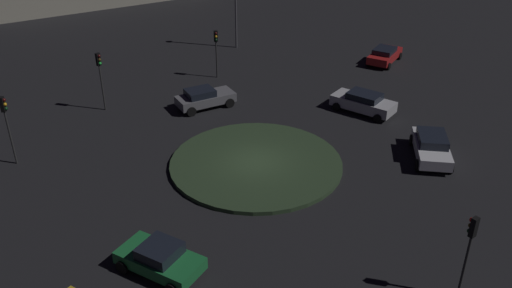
{
  "coord_description": "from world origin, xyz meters",
  "views": [
    {
      "loc": [
        -11.51,
        25.59,
        16.85
      ],
      "look_at": [
        0.0,
        0.0,
        1.44
      ],
      "focal_mm": 38.08,
      "sensor_mm": 36.0,
      "label": 1
    }
  ],
  "objects": [
    {
      "name": "car_grey",
      "position": [
        6.82,
        -5.96,
        0.78
      ],
      "size": [
        3.95,
        4.44,
        1.48
      ],
      "rotation": [
        0.0,
        0.0,
        4.07
      ],
      "color": "slate",
      "rests_on": "ground_plane"
    },
    {
      "name": "traffic_light_northwest",
      "position": [
        -12.29,
        6.39,
        2.93
      ],
      "size": [
        0.4,
        0.37,
        4.12
      ],
      "rotation": [
        0.0,
        0.0,
        -0.48
      ],
      "color": "#2D2D2D",
      "rests_on": "ground_plane"
    },
    {
      "name": "roundabout_island",
      "position": [
        0.0,
        0.0,
        0.12
      ],
      "size": [
        10.37,
        10.37,
        0.25
      ],
      "primitive_type": "cylinder",
      "color": "#2D4228",
      "rests_on": "ground_plane"
    },
    {
      "name": "ground_plane",
      "position": [
        0.0,
        0.0,
        0.0
      ],
      "size": [
        115.81,
        115.81,
        0.0
      ],
      "primitive_type": "plane",
      "color": "black"
    },
    {
      "name": "car_red",
      "position": [
        -3.11,
        -20.78,
        0.73
      ],
      "size": [
        2.48,
        4.44,
        1.38
      ],
      "rotation": [
        0.0,
        0.0,
        1.45
      ],
      "color": "red",
      "rests_on": "ground_plane"
    },
    {
      "name": "traffic_light_northeast",
      "position": [
        13.28,
        5.76,
        3.1
      ],
      "size": [
        0.39,
        0.36,
        4.38
      ],
      "rotation": [
        0.0,
        0.0,
        -2.73
      ],
      "color": "#2D2D2D",
      "rests_on": "ground_plane"
    },
    {
      "name": "car_green",
      "position": [
        0.09,
        10.26,
        0.73
      ],
      "size": [
        4.06,
        2.45,
        1.45
      ],
      "rotation": [
        0.0,
        0.0,
        -0.1
      ],
      "color": "#1E7238",
      "rests_on": "ground_plane"
    },
    {
      "name": "traffic_light_east",
      "position": [
        13.21,
        -2.63,
        3.07
      ],
      "size": [
        0.38,
        0.34,
        4.32
      ],
      "rotation": [
        0.0,
        0.0,
        2.94
      ],
      "color": "#2D2D2D",
      "rests_on": "ground_plane"
    },
    {
      "name": "car_white",
      "position": [
        -9.42,
        -5.19,
        0.81
      ],
      "size": [
        3.11,
        4.76,
        1.53
      ],
      "rotation": [
        0.0,
        0.0,
        1.85
      ],
      "color": "white",
      "rests_on": "ground_plane"
    },
    {
      "name": "car_silver",
      "position": [
        -3.97,
        -9.93,
        0.79
      ],
      "size": [
        4.77,
        2.82,
        1.5
      ],
      "rotation": [
        0.0,
        0.0,
        2.92
      ],
      "color": "silver",
      "rests_on": "ground_plane"
    },
    {
      "name": "traffic_light_southeast",
      "position": [
        8.74,
        -11.58,
        2.84
      ],
      "size": [
        0.37,
        0.39,
        3.98
      ],
      "rotation": [
        0.0,
        0.0,
        2.22
      ],
      "color": "#2D2D2D",
      "rests_on": "ground_plane"
    }
  ]
}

